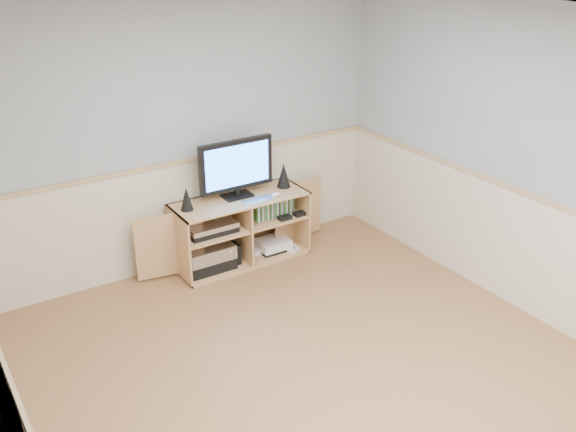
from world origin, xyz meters
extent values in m
cube|color=#AF7B4E|center=(0.00, 0.00, -0.01)|extent=(4.00, 4.50, 0.02)
cube|color=white|center=(0.00, 0.00, 2.51)|extent=(4.00, 4.50, 0.02)
cube|color=#9DA7AB|center=(2.01, 0.00, 1.25)|extent=(0.02, 4.50, 2.50)
cube|color=#9DA7AB|center=(0.00, 2.26, 1.25)|extent=(4.00, 0.02, 2.50)
cube|color=beige|center=(0.00, 2.24, 0.50)|extent=(4.00, 0.01, 1.00)
cube|color=tan|center=(0.00, 2.23, 1.02)|extent=(4.00, 0.02, 0.04)
cube|color=tan|center=(0.41, 1.98, 0.01)|extent=(1.30, 0.49, 0.02)
cube|color=tan|center=(0.41, 1.98, 0.64)|extent=(1.30, 0.49, 0.02)
cube|color=tan|center=(-0.23, 1.98, 0.33)|extent=(0.02, 0.49, 0.65)
cube|color=tan|center=(1.05, 1.98, 0.33)|extent=(0.02, 0.49, 0.65)
cube|color=tan|center=(0.41, 2.21, 0.33)|extent=(1.30, 0.02, 0.65)
cube|color=tan|center=(0.41, 1.98, 0.33)|extent=(0.02, 0.47, 0.61)
cube|color=tan|center=(0.09, 1.98, 0.38)|extent=(0.62, 0.45, 0.02)
cube|color=tan|center=(0.74, 1.98, 0.38)|extent=(0.62, 0.45, 0.02)
cube|color=tan|center=(-0.29, 2.04, 0.33)|extent=(0.62, 0.13, 0.61)
cube|color=tan|center=(1.12, 2.04, 0.33)|extent=(0.62, 0.13, 0.61)
cube|color=black|center=(0.41, 2.03, 0.66)|extent=(0.28, 0.18, 0.02)
cube|color=black|center=(0.41, 2.03, 0.70)|extent=(0.05, 0.04, 0.06)
cube|color=black|center=(0.41, 2.03, 0.97)|extent=(0.74, 0.05, 0.47)
cube|color=blue|center=(0.41, 2.00, 0.97)|extent=(0.65, 0.01, 0.39)
cone|color=black|center=(-0.11, 2.00, 0.76)|extent=(0.12, 0.12, 0.22)
cone|color=black|center=(0.92, 2.00, 0.77)|extent=(0.13, 0.13, 0.24)
cube|color=silver|center=(0.54, 1.84, 0.66)|extent=(0.32, 0.13, 0.01)
ellipsoid|color=white|center=(0.73, 1.84, 0.67)|extent=(0.11, 0.08, 0.04)
cube|color=black|center=(0.05, 1.98, 0.07)|extent=(0.46, 0.34, 0.11)
cube|color=silver|center=(0.05, 1.98, 0.20)|extent=(0.46, 0.34, 0.13)
cube|color=black|center=(0.09, 1.98, 0.42)|extent=(0.46, 0.32, 0.05)
cube|color=silver|center=(0.09, 1.98, 0.46)|extent=(0.46, 0.32, 0.05)
cube|color=black|center=(0.33, 1.93, 0.12)|extent=(0.04, 0.14, 0.20)
cube|color=white|center=(0.64, 2.01, 0.04)|extent=(0.21, 0.16, 0.05)
cube|color=black|center=(0.76, 1.96, 0.04)|extent=(0.30, 0.24, 0.03)
cube|color=white|center=(0.76, 1.96, 0.09)|extent=(0.31, 0.26, 0.08)
cube|color=white|center=(0.96, 1.88, 0.04)|extent=(0.04, 0.14, 0.03)
cube|color=white|center=(0.94, 2.04, 0.04)|extent=(0.09, 0.15, 0.03)
cube|color=#3F8C3F|center=(0.76, 1.96, 0.48)|extent=(0.42, 0.14, 0.19)
cube|color=white|center=(1.00, 2.23, 0.60)|extent=(0.12, 0.03, 0.12)
camera|label=1|loc=(-2.19, -2.93, 2.98)|focal=40.00mm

